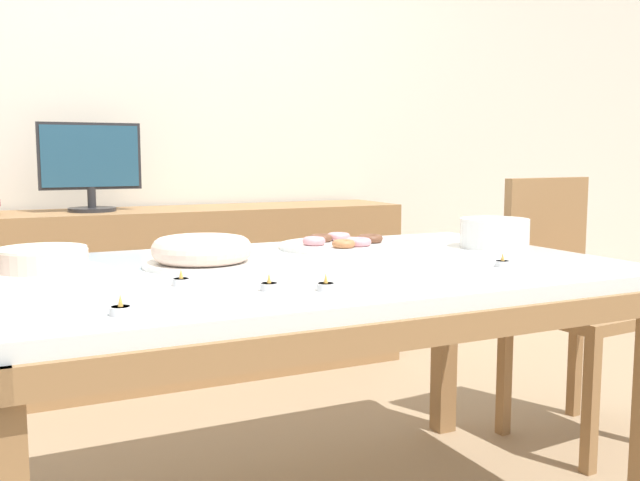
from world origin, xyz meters
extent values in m
cube|color=silver|center=(0.00, 1.82, 1.30)|extent=(8.00, 0.10, 2.60)
cube|color=silver|center=(0.00, 0.00, 0.72)|extent=(1.60, 0.99, 0.04)
cube|color=olive|center=(0.00, -0.47, 0.67)|extent=(1.64, 0.08, 0.06)
cube|color=olive|center=(0.00, 0.47, 0.67)|extent=(1.64, 0.08, 0.06)
cube|color=olive|center=(0.78, 0.00, 0.67)|extent=(0.08, 1.02, 0.06)
cube|color=olive|center=(0.76, 0.45, 0.34)|extent=(0.07, 0.07, 0.68)
cube|color=olive|center=(1.14, 0.15, 0.47)|extent=(0.45, 0.45, 0.04)
cube|color=olive|center=(1.12, 0.34, 0.71)|extent=(0.40, 0.07, 0.45)
cube|color=olive|center=(0.96, -0.06, 0.23)|extent=(0.04, 0.04, 0.45)
cube|color=olive|center=(0.93, 0.32, 0.23)|extent=(0.04, 0.04, 0.45)
cube|color=olive|center=(1.31, 0.35, 0.23)|extent=(0.04, 0.04, 0.45)
cube|color=olive|center=(0.00, 1.52, 0.39)|extent=(2.19, 0.44, 0.78)
cylinder|color=#262628|center=(-0.33, 1.52, 0.79)|extent=(0.20, 0.20, 0.02)
cylinder|color=#262628|center=(-0.33, 1.52, 0.84)|extent=(0.04, 0.04, 0.09)
cube|color=#262628|center=(-0.33, 1.52, 1.02)|extent=(0.42, 0.02, 0.28)
cube|color=navy|center=(-0.33, 1.50, 1.02)|extent=(0.40, 0.00, 0.26)
cylinder|color=white|center=(-0.64, 0.14, 0.74)|extent=(0.30, 0.30, 0.01)
cylinder|color=beige|center=(-0.64, 0.14, 0.77)|extent=(0.21, 0.21, 0.05)
cylinder|color=white|center=(-0.64, 0.14, 0.80)|extent=(0.21, 0.21, 0.01)
cylinder|color=white|center=(-0.26, 0.10, 0.74)|extent=(0.30, 0.30, 0.01)
torus|color=beige|center=(-0.26, 0.10, 0.78)|extent=(0.26, 0.26, 0.06)
cylinder|color=white|center=(0.22, 0.27, 0.75)|extent=(0.37, 0.37, 0.01)
torus|color=brown|center=(0.32, 0.25, 0.76)|extent=(0.08, 0.08, 0.02)
torus|color=pink|center=(0.26, 0.35, 0.76)|extent=(0.08, 0.08, 0.02)
torus|color=brown|center=(0.19, 0.34, 0.76)|extent=(0.07, 0.07, 0.02)
torus|color=pink|center=(0.14, 0.27, 0.77)|extent=(0.07, 0.07, 0.02)
torus|color=#B27042|center=(0.19, 0.18, 0.76)|extent=(0.07, 0.07, 0.02)
torus|color=pink|center=(0.25, 0.20, 0.76)|extent=(0.08, 0.08, 0.02)
cylinder|color=white|center=(0.66, 0.07, 0.74)|extent=(0.21, 0.21, 0.01)
cylinder|color=white|center=(0.66, 0.07, 0.75)|extent=(0.21, 0.21, 0.01)
cylinder|color=white|center=(0.66, 0.07, 0.76)|extent=(0.21, 0.21, 0.01)
cylinder|color=white|center=(0.66, 0.07, 0.77)|extent=(0.21, 0.21, 0.01)
cylinder|color=white|center=(0.66, 0.07, 0.78)|extent=(0.21, 0.21, 0.01)
cylinder|color=white|center=(0.66, 0.07, 0.79)|extent=(0.21, 0.21, 0.01)
cylinder|color=white|center=(0.66, 0.07, 0.80)|extent=(0.21, 0.21, 0.01)
cylinder|color=white|center=(0.66, 0.07, 0.81)|extent=(0.21, 0.21, 0.01)
cylinder|color=white|center=(0.66, 0.07, 0.82)|extent=(0.21, 0.21, 0.01)
cylinder|color=silver|center=(-0.38, -0.14, 0.75)|extent=(0.04, 0.04, 0.02)
cylinder|color=white|center=(-0.38, -0.14, 0.75)|extent=(0.03, 0.03, 0.00)
cone|color=#F9B74C|center=(-0.38, -0.14, 0.77)|extent=(0.01, 0.01, 0.02)
cylinder|color=silver|center=(-0.23, -0.28, 0.75)|extent=(0.04, 0.04, 0.02)
cylinder|color=white|center=(-0.23, -0.28, 0.75)|extent=(0.03, 0.03, 0.00)
cone|color=#F9B74C|center=(-0.23, -0.28, 0.77)|extent=(0.01, 0.01, 0.02)
cylinder|color=silver|center=(-0.12, -0.33, 0.75)|extent=(0.04, 0.04, 0.02)
cylinder|color=white|center=(-0.12, -0.33, 0.75)|extent=(0.03, 0.03, 0.00)
cone|color=#F9B74C|center=(-0.12, -0.33, 0.77)|extent=(0.01, 0.01, 0.02)
cylinder|color=silver|center=(0.43, -0.24, 0.75)|extent=(0.04, 0.04, 0.02)
cylinder|color=white|center=(0.43, -0.24, 0.75)|extent=(0.03, 0.03, 0.00)
cone|color=#F9B74C|center=(0.43, -0.24, 0.77)|extent=(0.01, 0.01, 0.02)
cylinder|color=silver|center=(-0.55, -0.38, 0.75)|extent=(0.04, 0.04, 0.02)
cylinder|color=white|center=(-0.55, -0.38, 0.75)|extent=(0.03, 0.03, 0.00)
cone|color=#F9B74C|center=(-0.55, -0.38, 0.77)|extent=(0.01, 0.01, 0.02)
camera|label=1|loc=(-0.77, -1.66, 1.03)|focal=40.00mm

